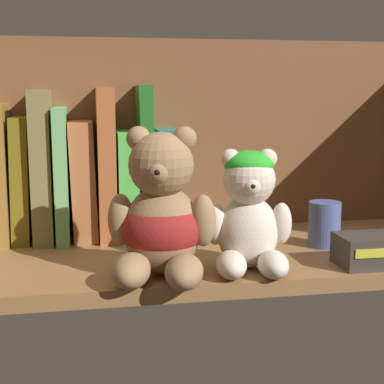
% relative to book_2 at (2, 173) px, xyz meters
% --- Properties ---
extents(shelf_board, '(0.79, 0.29, 0.02)m').
position_rel_book_2_xyz_m(shelf_board, '(0.31, -0.11, -0.11)').
color(shelf_board, olive).
rests_on(shelf_board, ground).
extents(shelf_back_panel, '(0.81, 0.01, 0.32)m').
position_rel_book_2_xyz_m(shelf_back_panel, '(0.31, 0.04, 0.04)').
color(shelf_back_panel, brown).
rests_on(shelf_back_panel, ground).
extents(book_2, '(0.02, 0.12, 0.20)m').
position_rel_book_2_xyz_m(book_2, '(0.00, 0.00, 0.00)').
color(book_2, olive).
rests_on(book_2, shelf_board).
extents(book_3, '(0.03, 0.10, 0.19)m').
position_rel_book_2_xyz_m(book_3, '(0.03, 0.00, -0.01)').
color(book_3, brown).
rests_on(book_3, shelf_board).
extents(book_4, '(0.03, 0.12, 0.23)m').
position_rel_book_2_xyz_m(book_4, '(0.06, 0.00, 0.01)').
color(book_4, olive).
rests_on(book_4, shelf_board).
extents(book_5, '(0.02, 0.14, 0.20)m').
position_rel_book_2_xyz_m(book_5, '(0.09, 0.00, -0.00)').
color(book_5, '#6BB26A').
rests_on(book_5, shelf_board).
extents(book_6, '(0.04, 0.11, 0.18)m').
position_rel_book_2_xyz_m(book_6, '(0.12, 0.00, -0.01)').
color(book_6, '#AF663C').
rests_on(book_6, shelf_board).
extents(book_7, '(0.03, 0.13, 0.23)m').
position_rel_book_2_xyz_m(book_7, '(0.15, 0.00, 0.01)').
color(book_7, '#AC5D31').
rests_on(book_7, shelf_board).
extents(book_8, '(0.03, 0.10, 0.16)m').
position_rel_book_2_xyz_m(book_8, '(0.19, 0.00, -0.02)').
color(book_8, green).
rests_on(book_8, shelf_board).
extents(book_9, '(0.03, 0.10, 0.23)m').
position_rel_book_2_xyz_m(book_9, '(0.21, 0.00, 0.01)').
color(book_9, '#226721').
rests_on(book_9, shelf_board).
extents(book_10, '(0.03, 0.12, 0.17)m').
position_rel_book_2_xyz_m(book_10, '(0.24, 0.00, -0.02)').
color(book_10, '#2A6760').
rests_on(book_10, shelf_board).
extents(teddy_bear_larger, '(0.14, 0.15, 0.18)m').
position_rel_book_2_xyz_m(teddy_bear_larger, '(0.21, -0.21, -0.03)').
color(teddy_bear_larger, '#93704C').
rests_on(teddy_bear_larger, shelf_board).
extents(teddy_bear_smaller, '(0.11, 0.12, 0.15)m').
position_rel_book_2_xyz_m(teddy_bear_smaller, '(0.32, -0.21, -0.03)').
color(teddy_bear_smaller, beige).
rests_on(teddy_bear_smaller, shelf_board).
extents(pillar_candle, '(0.05, 0.05, 0.07)m').
position_rel_book_2_xyz_m(pillar_candle, '(0.46, -0.12, -0.07)').
color(pillar_candle, '#4C5B99').
rests_on(pillar_candle, shelf_board).
extents(small_product_box, '(0.08, 0.06, 0.04)m').
position_rel_book_2_xyz_m(small_product_box, '(0.48, -0.22, -0.08)').
color(small_product_box, '#38332D').
rests_on(small_product_box, shelf_board).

